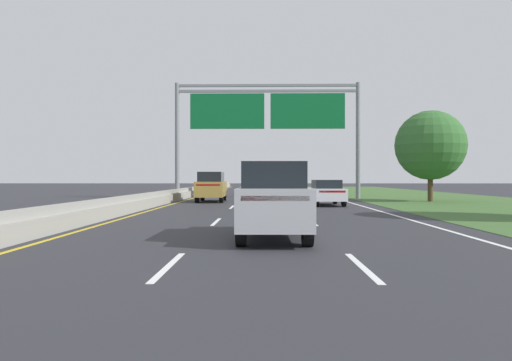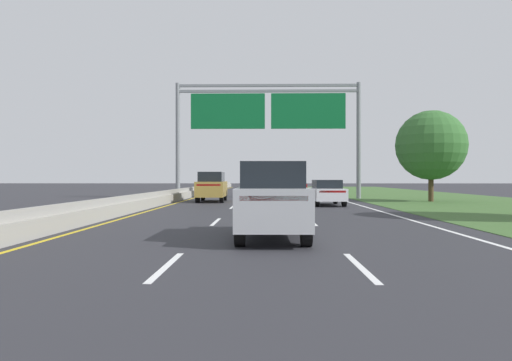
{
  "view_description": "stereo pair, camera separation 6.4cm",
  "coord_description": "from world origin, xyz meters",
  "views": [
    {
      "loc": [
        -0.03,
        1.63,
        1.7
      ],
      "look_at": [
        -0.37,
        23.46,
        1.57
      ],
      "focal_mm": 32.68,
      "sensor_mm": 36.0,
      "label": 1
    },
    {
      "loc": [
        0.03,
        1.63,
        1.7
      ],
      "look_at": [
        -0.37,
        23.46,
        1.57
      ],
      "focal_mm": 32.68,
      "sensor_mm": 36.0,
      "label": 2
    }
  ],
  "objects": [
    {
      "name": "overhead_sign_gantry",
      "position": [
        0.3,
        39.36,
        6.7
      ],
      "size": [
        15.06,
        0.42,
        9.43
      ],
      "color": "gray",
      "rests_on": "ground"
    },
    {
      "name": "ground_plane",
      "position": [
        0.0,
        35.0,
        0.0
      ],
      "size": [
        220.0,
        220.0,
        0.0
      ],
      "primitive_type": "plane",
      "color": "#2B2B30"
    },
    {
      "name": "car_gold_left_lane_suv",
      "position": [
        -3.73,
        34.72,
        1.1
      ],
      "size": [
        1.97,
        4.73,
        2.11
      ],
      "rotation": [
        0.0,
        0.0,
        1.59
      ],
      "color": "#A38438",
      "rests_on": "ground"
    },
    {
      "name": "grass_verge_right",
      "position": [
        13.95,
        35.0,
        0.01
      ],
      "size": [
        14.0,
        110.0,
        0.02
      ],
      "primitive_type": "cube",
      "color": "#3D602D",
      "rests_on": "ground"
    },
    {
      "name": "car_darkgreen_right_lane_sedan",
      "position": [
        3.63,
        60.16,
        0.82
      ],
      "size": [
        1.86,
        4.42,
        1.57
      ],
      "rotation": [
        0.0,
        0.0,
        1.58
      ],
      "color": "#193D23",
      "rests_on": "ground"
    },
    {
      "name": "car_red_right_lane_sedan",
      "position": [
        3.56,
        52.21,
        0.82
      ],
      "size": [
        1.82,
        4.4,
        1.57
      ],
      "rotation": [
        0.0,
        0.0,
        1.57
      ],
      "color": "maroon",
      "rests_on": "ground"
    },
    {
      "name": "car_silver_centre_lane_suv",
      "position": [
        0.23,
        14.68,
        1.1
      ],
      "size": [
        1.93,
        4.71,
        2.11
      ],
      "rotation": [
        0.0,
        0.0,
        1.58
      ],
      "color": "#B2B5BA",
      "rests_on": "ground"
    },
    {
      "name": "lane_striping",
      "position": [
        0.0,
        34.54,
        0.0
      ],
      "size": [
        11.96,
        106.0,
        0.01
      ],
      "color": "white",
      "rests_on": "ground"
    },
    {
      "name": "roadside_tree_mid",
      "position": [
        11.86,
        34.9,
        4.01
      ],
      "size": [
        4.94,
        4.94,
        6.48
      ],
      "color": "#4C3823",
      "rests_on": "ground"
    },
    {
      "name": "pickup_truck_grey",
      "position": [
        0.19,
        49.8,
        1.07
      ],
      "size": [
        2.07,
        5.43,
        2.2
      ],
      "rotation": [
        0.0,
        0.0,
        1.56
      ],
      "color": "slate",
      "rests_on": "ground"
    },
    {
      "name": "median_barrier_concrete",
      "position": [
        -6.6,
        35.0,
        0.35
      ],
      "size": [
        0.6,
        110.0,
        0.85
      ],
      "color": "#99968E",
      "rests_on": "ground"
    },
    {
      "name": "car_white_right_lane_sedan",
      "position": [
        3.87,
        30.49,
        0.82
      ],
      "size": [
        1.91,
        4.44,
        1.57
      ],
      "rotation": [
        0.0,
        0.0,
        1.59
      ],
      "color": "silver",
      "rests_on": "ground"
    }
  ]
}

